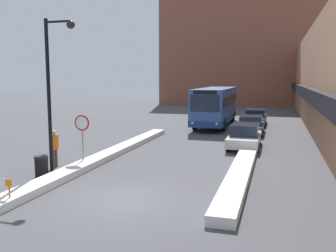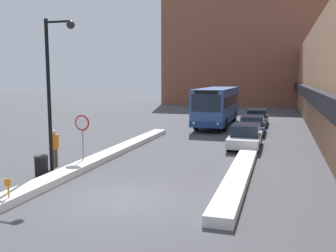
% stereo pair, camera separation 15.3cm
% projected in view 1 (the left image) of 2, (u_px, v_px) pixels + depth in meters
% --- Properties ---
extents(ground_plane, '(160.00, 160.00, 0.00)m').
position_uv_depth(ground_plane, '(125.00, 200.00, 13.16)').
color(ground_plane, '#47474C').
extents(building_backdrop_far, '(26.00, 8.00, 17.46)m').
position_uv_depth(building_backdrop_far, '(246.00, 49.00, 58.55)').
color(building_backdrop_far, brown).
rests_on(building_backdrop_far, ground_plane).
extents(snow_bank_left, '(0.90, 17.83, 0.30)m').
position_uv_depth(snow_bank_left, '(109.00, 154.00, 20.24)').
color(snow_bank_left, silver).
rests_on(snow_bank_left, ground_plane).
extents(snow_bank_right, '(0.90, 12.54, 0.35)m').
position_uv_depth(snow_bank_right, '(241.00, 171.00, 16.54)').
color(snow_bank_right, silver).
rests_on(snow_bank_right, ground_plane).
extents(city_bus, '(2.58, 10.43, 3.34)m').
position_uv_depth(city_bus, '(216.00, 105.00, 32.80)').
color(city_bus, '#335193').
rests_on(city_bus, ground_plane).
extents(parked_car_front, '(1.86, 4.32, 1.45)m').
position_uv_depth(parked_car_front, '(244.00, 136.00, 22.74)').
color(parked_car_front, silver).
rests_on(parked_car_front, ground_plane).
extents(parked_car_middle, '(1.87, 4.27, 1.37)m').
position_uv_depth(parked_car_middle, '(251.00, 125.00, 28.32)').
color(parked_car_middle, navy).
rests_on(parked_car_middle, ground_plane).
extents(parked_car_back, '(1.86, 4.84, 1.42)m').
position_uv_depth(parked_car_back, '(255.00, 117.00, 33.75)').
color(parked_car_back, '#38383D').
rests_on(parked_car_back, ground_plane).
extents(stop_sign, '(0.76, 0.08, 2.49)m').
position_uv_depth(stop_sign, '(82.00, 129.00, 17.92)').
color(stop_sign, gray).
rests_on(stop_sign, ground_plane).
extents(street_lamp, '(1.46, 0.36, 6.78)m').
position_uv_depth(street_lamp, '(54.00, 80.00, 16.33)').
color(street_lamp, black).
rests_on(street_lamp, ground_plane).
extents(pedestrian, '(0.29, 0.58, 1.80)m').
position_uv_depth(pedestrian, '(54.00, 145.00, 17.70)').
color(pedestrian, brown).
rests_on(pedestrian, ground_plane).
extents(trash_bin, '(0.59, 0.59, 0.95)m').
position_uv_depth(trash_bin, '(42.00, 166.00, 16.02)').
color(trash_bin, black).
rests_on(trash_bin, ground_plane).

